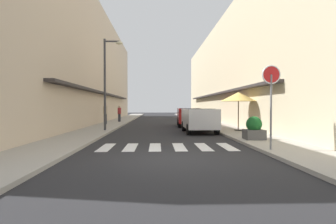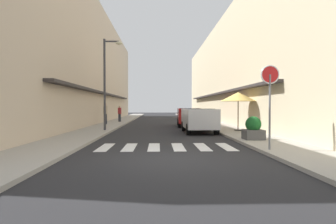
{
  "view_description": "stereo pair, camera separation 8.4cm",
  "coord_description": "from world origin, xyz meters",
  "px_view_note": "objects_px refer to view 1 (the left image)",
  "views": [
    {
      "loc": [
        -0.39,
        -8.55,
        1.59
      ],
      "look_at": [
        0.47,
        13.86,
        1.16
      ],
      "focal_mm": 30.11,
      "sensor_mm": 36.0,
      "label": 1
    },
    {
      "loc": [
        -0.3,
        -8.56,
        1.59
      ],
      "look_at": [
        0.47,
        13.86,
        1.16
      ],
      "focal_mm": 30.11,
      "sensor_mm": 36.0,
      "label": 2
    }
  ],
  "objects_px": {
    "pedestrian_walking_near": "(105,113)",
    "cafe_umbrella": "(238,97)",
    "parked_car_near": "(199,118)",
    "planter_corner": "(254,129)",
    "street_lamp": "(108,75)",
    "round_street_sign": "(271,85)",
    "pedestrian_walking_far": "(119,113)",
    "parked_car_mid": "(189,115)"
  },
  "relations": [
    {
      "from": "pedestrian_walking_near",
      "to": "cafe_umbrella",
      "type": "bearing_deg",
      "value": -56.56
    },
    {
      "from": "cafe_umbrella",
      "to": "pedestrian_walking_near",
      "type": "relative_size",
      "value": 1.34
    },
    {
      "from": "street_lamp",
      "to": "pedestrian_walking_far",
      "type": "distance_m",
      "value": 10.44
    },
    {
      "from": "street_lamp",
      "to": "round_street_sign",
      "type": "bearing_deg",
      "value": -49.61
    },
    {
      "from": "planter_corner",
      "to": "pedestrian_walking_near",
      "type": "distance_m",
      "value": 14.29
    },
    {
      "from": "cafe_umbrella",
      "to": "pedestrian_walking_far",
      "type": "bearing_deg",
      "value": 129.21
    },
    {
      "from": "parked_car_near",
      "to": "pedestrian_walking_near",
      "type": "distance_m",
      "value": 9.73
    },
    {
      "from": "street_lamp",
      "to": "cafe_umbrella",
      "type": "distance_m",
      "value": 8.22
    },
    {
      "from": "round_street_sign",
      "to": "planter_corner",
      "type": "relative_size",
      "value": 2.8
    },
    {
      "from": "round_street_sign",
      "to": "parked_car_mid",
      "type": "bearing_deg",
      "value": 95.97
    },
    {
      "from": "street_lamp",
      "to": "cafe_umbrella",
      "type": "relative_size",
      "value": 2.41
    },
    {
      "from": "parked_car_mid",
      "to": "pedestrian_walking_far",
      "type": "xyz_separation_m",
      "value": [
        -6.27,
        5.26,
        0.02
      ]
    },
    {
      "from": "cafe_umbrella",
      "to": "pedestrian_walking_near",
      "type": "distance_m",
      "value": 11.55
    },
    {
      "from": "pedestrian_walking_far",
      "to": "street_lamp",
      "type": "bearing_deg",
      "value": 53.06
    },
    {
      "from": "street_lamp",
      "to": "planter_corner",
      "type": "xyz_separation_m",
      "value": [
        7.45,
        -5.23,
        -2.99
      ]
    },
    {
      "from": "cafe_umbrella",
      "to": "planter_corner",
      "type": "distance_m",
      "value": 4.94
    },
    {
      "from": "parked_car_near",
      "to": "parked_car_mid",
      "type": "distance_m",
      "value": 5.59
    },
    {
      "from": "street_lamp",
      "to": "pedestrian_walking_far",
      "type": "xyz_separation_m",
      "value": [
        -0.64,
        10.08,
        -2.64
      ]
    },
    {
      "from": "pedestrian_walking_near",
      "to": "pedestrian_walking_far",
      "type": "distance_m",
      "value": 4.06
    },
    {
      "from": "round_street_sign",
      "to": "pedestrian_walking_near",
      "type": "distance_m",
      "value": 16.56
    },
    {
      "from": "parked_car_near",
      "to": "planter_corner",
      "type": "height_order",
      "value": "parked_car_near"
    },
    {
      "from": "pedestrian_walking_far",
      "to": "planter_corner",
      "type": "bearing_deg",
      "value": 77.3
    },
    {
      "from": "parked_car_near",
      "to": "cafe_umbrella",
      "type": "relative_size",
      "value": 1.68
    },
    {
      "from": "round_street_sign",
      "to": "planter_corner",
      "type": "distance_m",
      "value": 3.5
    },
    {
      "from": "planter_corner",
      "to": "parked_car_near",
      "type": "bearing_deg",
      "value": 112.2
    },
    {
      "from": "parked_car_mid",
      "to": "pedestrian_walking_near",
      "type": "height_order",
      "value": "pedestrian_walking_near"
    },
    {
      "from": "parked_car_near",
      "to": "parked_car_mid",
      "type": "xyz_separation_m",
      "value": [
        -0.0,
        5.59,
        0.0
      ]
    },
    {
      "from": "parked_car_mid",
      "to": "street_lamp",
      "type": "distance_m",
      "value": 7.87
    },
    {
      "from": "parked_car_mid",
      "to": "pedestrian_walking_near",
      "type": "distance_m",
      "value": 7.02
    },
    {
      "from": "parked_car_near",
      "to": "pedestrian_walking_near",
      "type": "xyz_separation_m",
      "value": [
        -6.91,
        6.84,
        0.13
      ]
    },
    {
      "from": "parked_car_mid",
      "to": "pedestrian_walking_far",
      "type": "height_order",
      "value": "pedestrian_walking_far"
    },
    {
      "from": "planter_corner",
      "to": "cafe_umbrella",
      "type": "bearing_deg",
      "value": 82.25
    },
    {
      "from": "pedestrian_walking_far",
      "to": "round_street_sign",
      "type": "bearing_deg",
      "value": 72.09
    },
    {
      "from": "round_street_sign",
      "to": "pedestrian_walking_far",
      "type": "bearing_deg",
      "value": 112.64
    },
    {
      "from": "round_street_sign",
      "to": "parked_car_near",
      "type": "bearing_deg",
      "value": 100.37
    },
    {
      "from": "street_lamp",
      "to": "cafe_umbrella",
      "type": "xyz_separation_m",
      "value": [
        8.08,
        -0.6,
        -1.38
      ]
    },
    {
      "from": "pedestrian_walking_far",
      "to": "cafe_umbrella",
      "type": "bearing_deg",
      "value": 88.66
    },
    {
      "from": "parked_car_near",
      "to": "street_lamp",
      "type": "bearing_deg",
      "value": 172.17
    },
    {
      "from": "parked_car_mid",
      "to": "cafe_umbrella",
      "type": "distance_m",
      "value": 6.08
    },
    {
      "from": "parked_car_near",
      "to": "cafe_umbrella",
      "type": "xyz_separation_m",
      "value": [
        2.45,
        0.17,
        1.27
      ]
    },
    {
      "from": "parked_car_mid",
      "to": "street_lamp",
      "type": "bearing_deg",
      "value": -139.46
    },
    {
      "from": "pedestrian_walking_near",
      "to": "street_lamp",
      "type": "bearing_deg",
      "value": -99.18
    }
  ]
}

